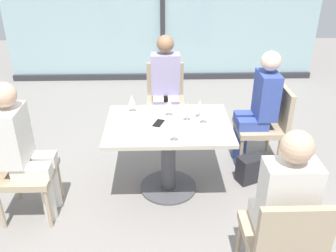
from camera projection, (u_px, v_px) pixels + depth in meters
The scene contains 20 objects.
ground_plane at pixel (168, 188), 3.65m from camera, with size 12.00×12.00×0.00m, color gray.
window_wall_backdrop at pixel (163, 8), 5.92m from camera, with size 5.24×0.10×2.70m.
dining_table_main at pixel (168, 143), 3.41m from camera, with size 1.14×0.83×0.73m.
chair_far_right at pixel (267, 121), 3.87m from camera, with size 0.50×0.46×0.87m.
chair_front_right at pixel (283, 238), 2.37m from camera, with size 0.46×0.50×0.87m.
chair_near_window at pixel (165, 96), 4.49m from camera, with size 0.46×0.51×0.87m.
chair_side_end at pixel (14, 166), 3.11m from camera, with size 0.50×0.46×0.87m.
person_far_right at pixel (259, 104), 3.78m from camera, with size 0.39×0.34×1.26m.
person_front_right at pixel (282, 202), 2.37m from camera, with size 0.34×0.39×1.26m.
person_near_window at pixel (166, 83), 4.30m from camera, with size 0.34×0.39×1.26m.
person_side_end at pixel (22, 146), 3.02m from camera, with size 0.39×0.34×1.26m.
wine_glass_0 at pixel (200, 105), 3.36m from camera, with size 0.07×0.07×0.18m.
wine_glass_1 at pixel (174, 128), 2.95m from camera, with size 0.07×0.07×0.18m.
wine_glass_2 at pixel (187, 108), 3.29m from camera, with size 0.07×0.07×0.18m.
wine_glass_3 at pixel (204, 111), 3.24m from camera, with size 0.07×0.07×0.18m.
wine_glass_4 at pixel (132, 100), 3.46m from camera, with size 0.07×0.07×0.18m.
wine_glass_5 at pixel (169, 104), 3.38m from camera, with size 0.07×0.07×0.18m.
coffee_cup at pixel (139, 125), 3.19m from camera, with size 0.08×0.08×0.09m, color white.
cell_phone_on_table at pixel (159, 123), 3.31m from camera, with size 0.07×0.14×0.01m, color black.
handbag_0 at pixel (252, 168), 3.71m from camera, with size 0.30×0.16×0.28m, color #232328.
Camera 1 is at (-0.09, -2.95, 2.24)m, focal length 38.78 mm.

